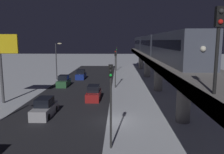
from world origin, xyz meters
name	(u,v)px	position (x,y,z in m)	size (l,w,h in m)	color
ground_plane	(112,121)	(0.00, 0.00, 0.00)	(240.00, 240.00, 0.00)	silver
avenue_asphalt	(53,120)	(6.06, 0.00, 0.00)	(11.00, 103.27, 0.01)	#28282D
elevated_railway	(184,74)	(-7.00, 0.00, 4.84)	(5.00, 103.27, 5.62)	gray
subway_train	(152,44)	(-7.09, -23.15, 7.40)	(2.94, 55.47, 3.40)	#4C5160
rail_signal	(218,35)	(-5.12, 11.75, 8.34)	(0.36, 0.41, 4.00)	black
sedan_silver	(45,108)	(7.46, -1.60, 0.79)	(1.91, 4.77, 1.97)	#B2B2B7
sedan_green	(64,82)	(9.26, -18.06, 0.80)	(1.80, 4.22, 1.97)	#2D6038
sedan_blue	(81,75)	(7.46, -26.14, 0.80)	(1.80, 4.02, 1.97)	navy
sedan_red	(94,93)	(2.86, -8.88, 0.80)	(1.80, 4.70, 1.97)	#A51E1E
traffic_light_near	(111,94)	(-0.04, 5.98, 4.20)	(0.32, 0.44, 6.40)	#2D2D2D
traffic_light_mid	(115,64)	(-0.04, -16.97, 4.20)	(0.32, 0.44, 6.40)	#2D2D2D
traffic_light_far	(117,55)	(-0.04, -39.92, 4.20)	(0.32, 0.44, 6.40)	#2D2D2D
commercial_billboard	(0,51)	(14.53, -6.53, 6.83)	(4.80, 0.36, 8.90)	#4C4C51
street_lamp_far	(57,57)	(12.13, -25.00, 4.81)	(1.35, 0.44, 7.65)	#38383D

